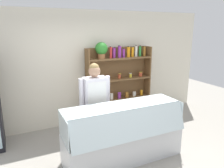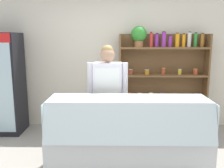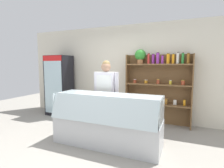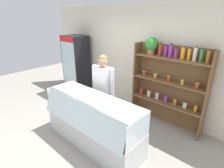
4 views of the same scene
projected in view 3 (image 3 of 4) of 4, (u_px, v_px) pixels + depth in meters
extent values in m
plane|color=gray|center=(97.00, 146.00, 3.40)|extent=(12.00, 12.00, 0.00)
cube|color=silver|center=(129.00, 73.00, 5.08)|extent=(6.80, 0.10, 2.70)
cube|color=black|center=(59.00, 85.00, 5.53)|extent=(0.73, 0.57, 1.86)
cube|color=silver|center=(53.00, 86.00, 5.26)|extent=(0.65, 0.01, 1.66)
cube|color=red|center=(52.00, 58.00, 5.17)|extent=(0.69, 0.01, 0.16)
cylinder|color=orange|center=(50.00, 104.00, 5.47)|extent=(0.05, 0.05, 0.18)
cylinder|color=red|center=(55.00, 105.00, 5.39)|extent=(0.06, 0.06, 0.18)
cylinder|color=#3356B2|center=(61.00, 106.00, 5.31)|extent=(0.07, 0.07, 0.17)
cylinder|color=#9E6623|center=(49.00, 90.00, 5.42)|extent=(0.05, 0.05, 0.15)
cylinder|color=red|center=(55.00, 89.00, 5.33)|extent=(0.06, 0.06, 0.19)
cylinder|color=orange|center=(60.00, 90.00, 5.26)|extent=(0.05, 0.05, 0.18)
cylinder|color=red|center=(48.00, 73.00, 5.37)|extent=(0.05, 0.05, 0.20)
cylinder|color=orange|center=(52.00, 73.00, 5.31)|extent=(0.06, 0.06, 0.17)
cylinder|color=#9E6623|center=(56.00, 73.00, 5.25)|extent=(0.06, 0.06, 0.21)
cylinder|color=silver|center=(60.00, 73.00, 5.19)|extent=(0.05, 0.05, 0.20)
cube|color=brown|center=(158.00, 89.00, 4.66)|extent=(1.67, 0.02, 1.84)
cube|color=brown|center=(127.00, 88.00, 4.85)|extent=(0.03, 0.28, 1.84)
cube|color=brown|center=(192.00, 92.00, 4.21)|extent=(0.03, 0.28, 1.84)
cube|color=brown|center=(157.00, 104.00, 4.57)|extent=(1.61, 0.28, 0.04)
cube|color=brown|center=(158.00, 84.00, 4.51)|extent=(1.61, 0.28, 0.04)
cube|color=brown|center=(158.00, 64.00, 4.46)|extent=(1.61, 0.28, 0.04)
cylinder|color=#996038|center=(140.00, 62.00, 4.63)|extent=(0.17, 0.17, 0.11)
sphere|color=#30892D|center=(140.00, 55.00, 4.61)|extent=(0.29, 0.29, 0.29)
cylinder|color=red|center=(149.00, 59.00, 4.51)|extent=(0.06, 0.06, 0.26)
cylinder|color=black|center=(149.00, 53.00, 4.52)|extent=(0.04, 0.04, 0.02)
cylinder|color=purple|center=(153.00, 59.00, 4.52)|extent=(0.08, 0.08, 0.24)
cylinder|color=black|center=(153.00, 54.00, 4.48)|extent=(0.05, 0.05, 0.02)
cylinder|color=purple|center=(158.00, 58.00, 4.43)|extent=(0.08, 0.08, 0.27)
cylinder|color=black|center=(158.00, 53.00, 4.43)|extent=(0.05, 0.05, 0.02)
cylinder|color=purple|center=(162.00, 60.00, 4.39)|extent=(0.06, 0.06, 0.20)
cylinder|color=black|center=(163.00, 55.00, 4.39)|extent=(0.04, 0.04, 0.02)
cylinder|color=orange|center=(168.00, 59.00, 4.34)|extent=(0.08, 0.08, 0.24)
cylinder|color=black|center=(168.00, 54.00, 4.34)|extent=(0.05, 0.05, 0.02)
cylinder|color=orange|center=(173.00, 59.00, 4.30)|extent=(0.06, 0.06, 0.23)
cylinder|color=black|center=(173.00, 54.00, 4.29)|extent=(0.04, 0.04, 0.02)
cylinder|color=silver|center=(178.00, 58.00, 4.27)|extent=(0.07, 0.07, 0.26)
cylinder|color=black|center=(178.00, 52.00, 4.25)|extent=(0.05, 0.05, 0.02)
cylinder|color=#2D8C38|center=(183.00, 58.00, 4.23)|extent=(0.06, 0.06, 0.25)
cylinder|color=black|center=(183.00, 53.00, 4.21)|extent=(0.04, 0.04, 0.02)
cylinder|color=#9E6623|center=(188.00, 59.00, 4.17)|extent=(0.07, 0.07, 0.24)
cylinder|color=black|center=(188.00, 53.00, 4.16)|extent=(0.04, 0.04, 0.02)
cylinder|color=#BF4C2D|center=(135.00, 81.00, 4.76)|extent=(0.08, 0.08, 0.09)
cylinder|color=silver|center=(135.00, 79.00, 4.74)|extent=(0.08, 0.08, 0.01)
cylinder|color=orange|center=(146.00, 82.00, 4.62)|extent=(0.08, 0.08, 0.08)
cylinder|color=silver|center=(146.00, 80.00, 4.62)|extent=(0.09, 0.09, 0.01)
cylinder|color=#BF4C2D|center=(158.00, 82.00, 4.51)|extent=(0.07, 0.07, 0.11)
cylinder|color=gold|center=(158.00, 79.00, 4.50)|extent=(0.08, 0.08, 0.01)
cylinder|color=yellow|center=(170.00, 82.00, 4.38)|extent=(0.07, 0.07, 0.09)
cylinder|color=silver|center=(171.00, 80.00, 4.38)|extent=(0.07, 0.07, 0.01)
cylinder|color=#BF4C2D|center=(183.00, 83.00, 4.27)|extent=(0.09, 0.09, 0.10)
cylinder|color=gold|center=(183.00, 80.00, 4.27)|extent=(0.09, 0.09, 0.01)
cube|color=red|center=(133.00, 99.00, 4.81)|extent=(0.08, 0.04, 0.16)
cube|color=silver|center=(141.00, 99.00, 4.73)|extent=(0.08, 0.05, 0.15)
cube|color=silver|center=(149.00, 100.00, 4.64)|extent=(0.07, 0.04, 0.16)
cube|color=purple|center=(157.00, 100.00, 4.56)|extent=(0.07, 0.04, 0.16)
cube|color=#9E6623|center=(166.00, 101.00, 4.48)|extent=(0.07, 0.04, 0.14)
cube|color=silver|center=(175.00, 102.00, 4.39)|extent=(0.07, 0.04, 0.13)
cube|color=orange|center=(184.00, 103.00, 4.31)|extent=(0.05, 0.04, 0.14)
cube|color=silver|center=(107.00, 131.00, 3.44)|extent=(2.10, 0.67, 0.55)
cube|color=white|center=(107.00, 116.00, 3.41)|extent=(2.04, 0.61, 0.03)
cube|color=silver|center=(99.00, 110.00, 3.09)|extent=(2.06, 0.16, 0.47)
cube|color=silver|center=(108.00, 94.00, 3.41)|extent=(2.06, 0.51, 0.01)
cube|color=silver|center=(63.00, 102.00, 3.78)|extent=(0.01, 0.63, 0.45)
cube|color=silver|center=(162.00, 112.00, 2.98)|extent=(0.01, 0.63, 0.45)
cube|color=beige|center=(74.00, 109.00, 3.79)|extent=(0.17, 0.13, 0.05)
cube|color=white|center=(68.00, 112.00, 3.61)|extent=(0.05, 0.03, 0.02)
cube|color=tan|center=(87.00, 111.00, 3.67)|extent=(0.16, 0.11, 0.05)
cube|color=white|center=(82.00, 113.00, 3.48)|extent=(0.05, 0.03, 0.02)
cube|color=tan|center=(101.00, 112.00, 3.54)|extent=(0.16, 0.13, 0.06)
cube|color=white|center=(96.00, 115.00, 3.35)|extent=(0.05, 0.03, 0.02)
cube|color=tan|center=(116.00, 114.00, 3.41)|extent=(0.16, 0.14, 0.05)
cube|color=white|center=(112.00, 117.00, 3.23)|extent=(0.05, 0.03, 0.02)
cube|color=tan|center=(132.00, 116.00, 3.29)|extent=(0.16, 0.14, 0.05)
cube|color=white|center=(129.00, 119.00, 3.10)|extent=(0.05, 0.03, 0.02)
cube|color=tan|center=(150.00, 118.00, 3.16)|extent=(0.16, 0.12, 0.06)
cube|color=white|center=(148.00, 121.00, 2.97)|extent=(0.05, 0.03, 0.02)
cylinder|color=tan|center=(67.00, 109.00, 3.64)|extent=(0.19, 0.12, 0.12)
cylinder|color=#C1706B|center=(76.00, 110.00, 3.55)|extent=(0.18, 0.17, 0.15)
cylinder|color=#A35B4C|center=(85.00, 111.00, 3.47)|extent=(0.19, 0.15, 0.13)
cylinder|color=white|center=(132.00, 114.00, 3.12)|extent=(0.07, 0.07, 0.22)
cylinder|color=white|center=(137.00, 115.00, 3.08)|extent=(0.07, 0.07, 0.22)
cylinder|color=#2D2D38|center=(103.00, 115.00, 4.12)|extent=(0.13, 0.13, 0.77)
cylinder|color=#2D2D38|center=(110.00, 116.00, 4.05)|extent=(0.13, 0.13, 0.77)
cube|color=white|center=(106.00, 86.00, 4.01)|extent=(0.42, 0.24, 0.64)
cube|color=white|center=(104.00, 102.00, 3.93)|extent=(0.36, 0.01, 1.19)
cylinder|color=white|center=(96.00, 84.00, 4.10)|extent=(0.09, 0.09, 0.57)
cylinder|color=white|center=(117.00, 85.00, 3.90)|extent=(0.09, 0.09, 0.57)
sphere|color=tan|center=(106.00, 67.00, 3.96)|extent=(0.22, 0.22, 0.22)
sphere|color=#997A47|center=(106.00, 65.00, 3.96)|extent=(0.19, 0.19, 0.19)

